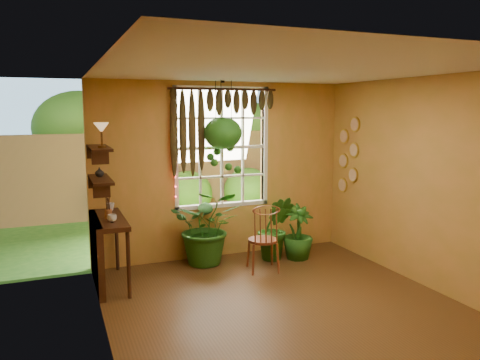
% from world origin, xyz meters
% --- Properties ---
extents(floor, '(4.50, 4.50, 0.00)m').
position_xyz_m(floor, '(0.00, 0.00, 0.00)').
color(floor, '#513217').
rests_on(floor, ground).
extents(ceiling, '(4.50, 4.50, 0.00)m').
position_xyz_m(ceiling, '(0.00, 0.00, 2.70)').
color(ceiling, silver).
rests_on(ceiling, wall_back).
extents(wall_back, '(4.00, 0.00, 4.00)m').
position_xyz_m(wall_back, '(0.00, 2.25, 1.35)').
color(wall_back, '#CD8B46').
rests_on(wall_back, floor).
extents(wall_left, '(0.00, 4.50, 4.50)m').
position_xyz_m(wall_left, '(-2.00, 0.00, 1.35)').
color(wall_left, '#CD8B46').
rests_on(wall_left, floor).
extents(wall_right, '(0.00, 4.50, 4.50)m').
position_xyz_m(wall_right, '(2.00, 0.00, 1.35)').
color(wall_right, '#CD8B46').
rests_on(wall_right, floor).
extents(window, '(1.52, 0.10, 1.86)m').
position_xyz_m(window, '(0.00, 2.28, 1.70)').
color(window, white).
rests_on(window, wall_back).
extents(valance_vine, '(1.70, 0.12, 1.10)m').
position_xyz_m(valance_vine, '(-0.08, 2.16, 2.28)').
color(valance_vine, '#32170D').
rests_on(valance_vine, window).
extents(string_lights, '(0.03, 0.03, 1.54)m').
position_xyz_m(string_lights, '(-0.76, 2.19, 1.75)').
color(string_lights, '#FF2633').
rests_on(string_lights, window).
extents(wall_plates, '(0.04, 0.32, 1.10)m').
position_xyz_m(wall_plates, '(1.98, 1.79, 1.55)').
color(wall_plates, '#FFF5D0').
rests_on(wall_plates, wall_right).
extents(counter_ledge, '(0.40, 1.20, 0.90)m').
position_xyz_m(counter_ledge, '(-1.91, 1.60, 0.55)').
color(counter_ledge, '#32170D').
rests_on(counter_ledge, floor).
extents(shelf_lower, '(0.25, 0.90, 0.04)m').
position_xyz_m(shelf_lower, '(-1.88, 1.60, 1.40)').
color(shelf_lower, '#32170D').
rests_on(shelf_lower, wall_left).
extents(shelf_upper, '(0.25, 0.90, 0.04)m').
position_xyz_m(shelf_upper, '(-1.88, 1.60, 1.80)').
color(shelf_upper, '#32170D').
rests_on(shelf_upper, wall_left).
extents(backyard, '(14.00, 10.00, 12.00)m').
position_xyz_m(backyard, '(0.24, 6.87, 1.28)').
color(backyard, '#1F5618').
rests_on(backyard, ground).
extents(windsor_chair, '(0.50, 0.52, 1.13)m').
position_xyz_m(windsor_chair, '(0.28, 1.34, 0.33)').
color(windsor_chair, maroon).
rests_on(windsor_chair, floor).
extents(potted_plant_left, '(1.27, 1.20, 1.14)m').
position_xyz_m(potted_plant_left, '(-0.35, 1.93, 0.57)').
color(potted_plant_left, '#164512').
rests_on(potted_plant_left, floor).
extents(potted_plant_mid, '(0.67, 0.62, 0.99)m').
position_xyz_m(potted_plant_mid, '(0.67, 1.73, 0.49)').
color(potted_plant_mid, '#164512').
rests_on(potted_plant_mid, floor).
extents(potted_plant_right, '(0.55, 0.55, 0.84)m').
position_xyz_m(potted_plant_right, '(1.00, 1.64, 0.42)').
color(potted_plant_right, '#164512').
rests_on(potted_plant_right, floor).
extents(hanging_basket, '(0.56, 0.56, 1.39)m').
position_xyz_m(hanging_basket, '(-0.07, 2.02, 1.88)').
color(hanging_basket, black).
rests_on(hanging_basket, ceiling).
extents(cup_a, '(0.15, 0.15, 0.09)m').
position_xyz_m(cup_a, '(-1.78, 1.35, 0.95)').
color(cup_a, silver).
rests_on(cup_a, counter_ledge).
extents(cup_b, '(0.13, 0.13, 0.10)m').
position_xyz_m(cup_b, '(-1.72, 2.04, 0.95)').
color(cup_b, beige).
rests_on(cup_b, counter_ledge).
extents(brush_jar, '(0.09, 0.09, 0.34)m').
position_xyz_m(brush_jar, '(-1.80, 1.56, 1.03)').
color(brush_jar, '#9A572C').
rests_on(brush_jar, counter_ledge).
extents(shelf_vase, '(0.14, 0.14, 0.12)m').
position_xyz_m(shelf_vase, '(-1.87, 1.76, 1.48)').
color(shelf_vase, '#B2AD99').
rests_on(shelf_vase, shelf_lower).
extents(tiffany_lamp, '(0.18, 0.18, 0.31)m').
position_xyz_m(tiffany_lamp, '(-1.86, 1.36, 2.04)').
color(tiffany_lamp, '#503217').
rests_on(tiffany_lamp, shelf_upper).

